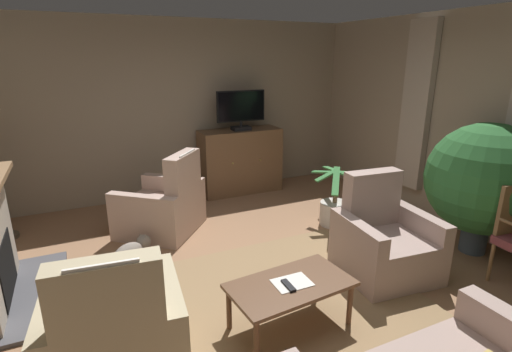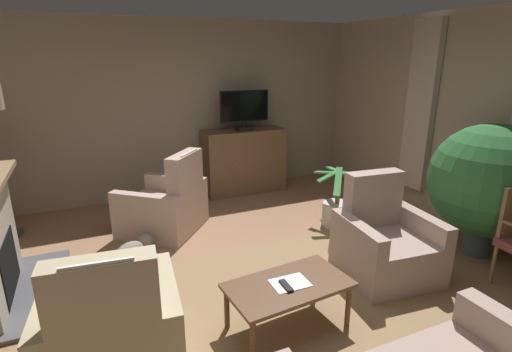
{
  "view_description": "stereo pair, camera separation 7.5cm",
  "coord_description": "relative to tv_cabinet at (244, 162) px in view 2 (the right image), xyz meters",
  "views": [
    {
      "loc": [
        -1.56,
        -2.98,
        2.15
      ],
      "look_at": [
        -0.06,
        0.21,
        1.06
      ],
      "focal_mm": 27.35,
      "sensor_mm": 36.0,
      "label": 1
    },
    {
      "loc": [
        -1.49,
        -3.01,
        2.15
      ],
      "look_at": [
        -0.06,
        0.21,
        1.06
      ],
      "focal_mm": 27.35,
      "sensor_mm": 36.0,
      "label": 2
    }
  ],
  "objects": [
    {
      "name": "cat",
      "position": [
        -1.99,
        -1.64,
        -0.38
      ],
      "size": [
        0.63,
        0.46,
        0.24
      ],
      "color": "gray",
      "rests_on": "ground_plane"
    },
    {
      "name": "armchair_by_fireplace",
      "position": [
        0.33,
        -2.97,
        -0.16
      ],
      "size": [
        0.94,
        0.89,
        1.01
      ],
      "color": "#A3897F",
      "rests_on": "ground_plane"
    },
    {
      "name": "ground_plane",
      "position": [
        -0.81,
        -2.68,
        -0.51
      ],
      "size": [
        6.13,
        6.55,
        0.04
      ],
      "primitive_type": "cube",
      "color": "#936B4C"
    },
    {
      "name": "wall_back",
      "position": [
        -0.81,
        0.35,
        0.85
      ],
      "size": [
        6.13,
        0.1,
        2.69
      ],
      "primitive_type": "cube",
      "color": "gray",
      "rests_on": "ground_plane"
    },
    {
      "name": "potted_plant_on_hearth_side",
      "position": [
        1.59,
        -3.06,
        0.37
      ],
      "size": [
        1.23,
        1.23,
        1.48
      ],
      "color": "#3D4C5B",
      "rests_on": "ground_plane"
    },
    {
      "name": "folded_newspaper",
      "position": [
        -0.95,
        -3.32,
        -0.08
      ],
      "size": [
        0.3,
        0.22,
        0.01
      ],
      "primitive_type": "cube",
      "rotation": [
        0.0,
        0.0,
        -0.01
      ],
      "color": "silver",
      "rests_on": "coffee_table"
    },
    {
      "name": "armchair_near_window",
      "position": [
        -1.48,
        -1.01,
        -0.17
      ],
      "size": [
        1.26,
        1.26,
        1.05
      ],
      "color": "#BC9E8E",
      "rests_on": "ground_plane"
    },
    {
      "name": "rug_central",
      "position": [
        -0.96,
        -2.94,
        -0.49
      ],
      "size": [
        2.67,
        2.12,
        0.01
      ],
      "primitive_type": "cube",
      "color": "#8E704C",
      "rests_on": "ground_plane"
    },
    {
      "name": "wall_right_with_window",
      "position": [
        2.0,
        -2.68,
        0.85
      ],
      "size": [
        0.1,
        6.55,
        2.69
      ],
      "primitive_type": "cube",
      "color": "gray",
      "rests_on": "ground_plane"
    },
    {
      "name": "armchair_facing_sofa",
      "position": [
        -2.3,
        -3.22,
        -0.17
      ],
      "size": [
        0.99,
        0.94,
        1.05
      ],
      "color": "tan",
      "rests_on": "ground_plane"
    },
    {
      "name": "potted_plant_tall_palm_by_window",
      "position": [
        0.6,
        -1.76,
        -0.28
      ],
      "size": [
        0.75,
        0.94,
        0.8
      ],
      "color": "beige",
      "rests_on": "ground_plane"
    },
    {
      "name": "coffee_table",
      "position": [
        -0.96,
        -3.31,
        -0.13
      ],
      "size": [
        1.03,
        0.63,
        0.41
      ],
      "color": "brown",
      "rests_on": "ground_plane"
    },
    {
      "name": "tv_cabinet",
      "position": [
        0.0,
        0.0,
        0.0
      ],
      "size": [
        1.3,
        0.52,
        1.03
      ],
      "color": "#4A3523",
      "rests_on": "ground_plane"
    },
    {
      "name": "tv_remote",
      "position": [
        -1.01,
        -3.35,
        -0.07
      ],
      "size": [
        0.05,
        0.17,
        0.02
      ],
      "primitive_type": "cube",
      "rotation": [
        0.0,
        0.0,
        4.69
      ],
      "color": "black",
      "rests_on": "coffee_table"
    },
    {
      "name": "television",
      "position": [
        0.0,
        -0.05,
        0.87
      ],
      "size": [
        0.79,
        0.2,
        0.62
      ],
      "color": "black",
      "rests_on": "tv_cabinet"
    },
    {
      "name": "curtain_panel_far",
      "position": [
        1.89,
        -1.73,
        0.99
      ],
      "size": [
        0.1,
        0.44,
        2.26
      ],
      "primitive_type": "cube",
      "color": "#B2A393"
    }
  ]
}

